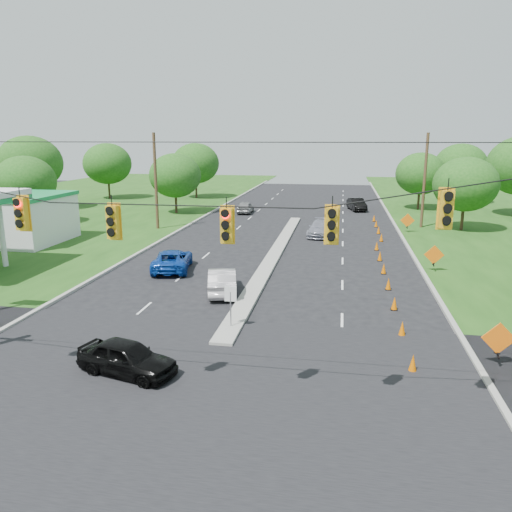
# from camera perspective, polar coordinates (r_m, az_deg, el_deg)

# --- Properties ---
(ground) EXTENTS (160.00, 160.00, 0.00)m
(ground) POSITION_cam_1_polar(r_m,az_deg,el_deg) (17.76, -7.24, -15.41)
(ground) COLOR black
(ground) RESTS_ON ground
(cross_street) EXTENTS (160.00, 14.00, 0.02)m
(cross_street) POSITION_cam_1_polar(r_m,az_deg,el_deg) (17.76, -7.24, -15.41)
(cross_street) COLOR black
(cross_street) RESTS_ON ground
(curb_left) EXTENTS (0.25, 110.00, 0.16)m
(curb_left) POSITION_cam_1_polar(r_m,az_deg,el_deg) (48.00, -8.46, 2.99)
(curb_left) COLOR gray
(curb_left) RESTS_ON ground
(curb_right) EXTENTS (0.25, 110.00, 0.16)m
(curb_right) POSITION_cam_1_polar(r_m,az_deg,el_deg) (45.97, 16.25, 2.14)
(curb_right) COLOR gray
(curb_right) RESTS_ON ground
(median) EXTENTS (1.00, 34.00, 0.18)m
(median) POSITION_cam_1_polar(r_m,az_deg,el_deg) (37.15, 2.14, 0.10)
(median) COLOR gray
(median) RESTS_ON ground
(median_sign) EXTENTS (0.55, 0.06, 2.05)m
(median_sign) POSITION_cam_1_polar(r_m,az_deg,el_deg) (22.52, -2.93, -4.92)
(median_sign) COLOR gray
(median_sign) RESTS_ON ground
(signal_span) EXTENTS (25.60, 0.32, 9.00)m
(signal_span) POSITION_cam_1_polar(r_m,az_deg,el_deg) (15.08, -9.07, -0.41)
(signal_span) COLOR #422D1C
(signal_span) RESTS_ON ground
(utility_pole_far_left) EXTENTS (0.28, 0.28, 9.00)m
(utility_pole_far_left) POSITION_cam_1_polar(r_m,az_deg,el_deg) (48.22, -11.39, 8.32)
(utility_pole_far_left) COLOR #422D1C
(utility_pole_far_left) RESTS_ON ground
(utility_pole_far_right) EXTENTS (0.28, 0.28, 9.00)m
(utility_pole_far_right) POSITION_cam_1_polar(r_m,az_deg,el_deg) (50.61, 18.70, 8.11)
(utility_pole_far_right) COLOR #422D1C
(utility_pole_far_right) RESTS_ON ground
(cone_0) EXTENTS (0.32, 0.32, 0.70)m
(cone_0) POSITION_cam_1_polar(r_m,az_deg,el_deg) (19.84, 17.49, -11.61)
(cone_0) COLOR #D86000
(cone_0) RESTS_ON ground
(cone_1) EXTENTS (0.32, 0.32, 0.70)m
(cone_1) POSITION_cam_1_polar(r_m,az_deg,el_deg) (23.04, 16.37, -7.97)
(cone_1) COLOR #D86000
(cone_1) RESTS_ON ground
(cone_2) EXTENTS (0.32, 0.32, 0.70)m
(cone_2) POSITION_cam_1_polar(r_m,az_deg,el_deg) (26.32, 15.54, -5.23)
(cone_2) COLOR #D86000
(cone_2) RESTS_ON ground
(cone_3) EXTENTS (0.32, 0.32, 0.70)m
(cone_3) POSITION_cam_1_polar(r_m,az_deg,el_deg) (29.65, 14.90, -3.10)
(cone_3) COLOR #D86000
(cone_3) RESTS_ON ground
(cone_4) EXTENTS (0.32, 0.32, 0.70)m
(cone_4) POSITION_cam_1_polar(r_m,az_deg,el_deg) (33.01, 14.39, -1.40)
(cone_4) COLOR #D86000
(cone_4) RESTS_ON ground
(cone_5) EXTENTS (0.32, 0.32, 0.70)m
(cone_5) POSITION_cam_1_polar(r_m,az_deg,el_deg) (36.40, 13.98, -0.01)
(cone_5) COLOR #D86000
(cone_5) RESTS_ON ground
(cone_6) EXTENTS (0.32, 0.32, 0.70)m
(cone_6) POSITION_cam_1_polar(r_m,az_deg,el_deg) (39.81, 13.64, 1.14)
(cone_6) COLOR #D86000
(cone_6) RESTS_ON ground
(cone_7) EXTENTS (0.32, 0.32, 0.70)m
(cone_7) POSITION_cam_1_polar(r_m,az_deg,el_deg) (43.27, 14.14, 2.07)
(cone_7) COLOR #D86000
(cone_7) RESTS_ON ground
(cone_8) EXTENTS (0.32, 0.32, 0.70)m
(cone_8) POSITION_cam_1_polar(r_m,az_deg,el_deg) (46.70, 13.84, 2.90)
(cone_8) COLOR #D86000
(cone_8) RESTS_ON ground
(cone_9) EXTENTS (0.32, 0.32, 0.70)m
(cone_9) POSITION_cam_1_polar(r_m,az_deg,el_deg) (50.14, 13.57, 3.61)
(cone_9) COLOR #D86000
(cone_9) RESTS_ON ground
(cone_10) EXTENTS (0.32, 0.32, 0.70)m
(cone_10) POSITION_cam_1_polar(r_m,az_deg,el_deg) (53.59, 13.34, 4.23)
(cone_10) COLOR #D86000
(cone_10) RESTS_ON ground
(work_sign_0) EXTENTS (1.27, 0.58, 1.37)m
(work_sign_0) POSITION_cam_1_polar(r_m,az_deg,el_deg) (21.15, 25.98, -8.61)
(work_sign_0) COLOR black
(work_sign_0) RESTS_ON ground
(work_sign_1) EXTENTS (1.27, 0.58, 1.37)m
(work_sign_1) POSITION_cam_1_polar(r_m,az_deg,el_deg) (34.22, 19.68, 0.03)
(work_sign_1) COLOR black
(work_sign_1) RESTS_ON ground
(work_sign_2) EXTENTS (1.27, 0.58, 1.37)m
(work_sign_2) POSITION_cam_1_polar(r_m,az_deg,el_deg) (47.82, 16.92, 3.85)
(work_sign_2) COLOR black
(work_sign_2) RESTS_ON ground
(tree_2) EXTENTS (5.88, 5.88, 6.86)m
(tree_2) POSITION_cam_1_polar(r_m,az_deg,el_deg) (54.53, -24.87, 7.74)
(tree_2) COLOR black
(tree_2) RESTS_ON ground
(tree_3) EXTENTS (7.56, 7.56, 8.82)m
(tree_3) POSITION_cam_1_polar(r_m,az_deg,el_deg) (66.08, -24.44, 9.64)
(tree_3) COLOR black
(tree_3) RESTS_ON ground
(tree_4) EXTENTS (6.72, 6.72, 7.84)m
(tree_4) POSITION_cam_1_polar(r_m,az_deg,el_deg) (74.52, -16.62, 10.07)
(tree_4) COLOR black
(tree_4) RESTS_ON ground
(tree_5) EXTENTS (5.88, 5.88, 6.86)m
(tree_5) POSITION_cam_1_polar(r_m,az_deg,el_deg) (58.11, -9.24, 9.06)
(tree_5) COLOR black
(tree_5) RESTS_ON ground
(tree_6) EXTENTS (6.72, 6.72, 7.84)m
(tree_6) POSITION_cam_1_polar(r_m,az_deg,el_deg) (72.95, -6.93, 10.46)
(tree_6) COLOR black
(tree_6) RESTS_ON ground
(tree_9) EXTENTS (5.88, 5.88, 6.86)m
(tree_9) POSITION_cam_1_polar(r_m,az_deg,el_deg) (50.31, 22.83, 7.56)
(tree_9) COLOR black
(tree_9) RESTS_ON ground
(tree_11) EXTENTS (6.72, 6.72, 7.84)m
(tree_11) POSITION_cam_1_polar(r_m,az_deg,el_deg) (71.59, 22.34, 9.53)
(tree_11) COLOR black
(tree_11) RESTS_ON ground
(tree_12) EXTENTS (5.88, 5.88, 6.86)m
(tree_12) POSITION_cam_1_polar(r_m,az_deg,el_deg) (63.67, 18.29, 8.93)
(tree_12) COLOR black
(tree_12) RESTS_ON ground
(black_sedan) EXTENTS (4.11, 2.48, 1.31)m
(black_sedan) POSITION_cam_1_polar(r_m,az_deg,el_deg) (19.25, -14.53, -11.20)
(black_sedan) COLOR black
(black_sedan) RESTS_ON ground
(white_sedan) EXTENTS (2.50, 4.56, 1.43)m
(white_sedan) POSITION_cam_1_polar(r_m,az_deg,el_deg) (28.07, -3.90, -2.82)
(white_sedan) COLOR #BAB3B5
(white_sedan) RESTS_ON ground
(blue_pickup) EXTENTS (3.16, 5.26, 1.37)m
(blue_pickup) POSITION_cam_1_polar(r_m,az_deg,el_deg) (33.32, -9.53, -0.43)
(blue_pickup) COLOR #0D3A9E
(blue_pickup) RESTS_ON ground
(silver_car_far) EXTENTS (2.32, 4.88, 1.37)m
(silver_car_far) POSITION_cam_1_polar(r_m,az_deg,el_deg) (44.72, 7.36, 3.16)
(silver_car_far) COLOR gray
(silver_car_far) RESTS_ON ground
(silver_car_oncoming) EXTENTS (1.76, 4.10, 1.38)m
(silver_car_oncoming) POSITION_cam_1_polar(r_m,az_deg,el_deg) (58.08, -1.23, 5.61)
(silver_car_oncoming) COLOR gray
(silver_car_oncoming) RESTS_ON ground
(dark_car_receding) EXTENTS (2.49, 4.67, 1.46)m
(dark_car_receding) POSITION_cam_1_polar(r_m,az_deg,el_deg) (61.44, 11.43, 5.81)
(dark_car_receding) COLOR black
(dark_car_receding) RESTS_ON ground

